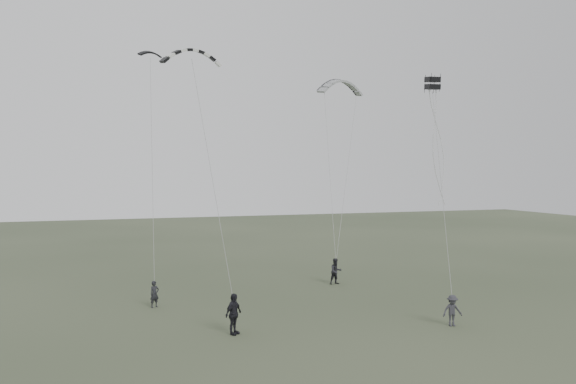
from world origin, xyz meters
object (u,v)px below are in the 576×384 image
object	(u,v)px
kite_pale_large	(341,81)
flyer_right	(336,271)
kite_box	(432,83)
flyer_left	(155,294)
flyer_far	(452,311)
kite_striped	(192,50)
kite_dark_small	(150,52)
flyer_center	(234,314)

from	to	relation	value
kite_pale_large	flyer_right	bearing A→B (deg)	-128.51
flyer_right	kite_box	xyz separation A→B (m)	(3.88, -5.63, 12.21)
flyer_left	flyer_far	distance (m)	16.30
flyer_far	flyer_right	bearing A→B (deg)	104.67
flyer_right	kite_pale_large	size ratio (longest dim) A/B	0.45
flyer_left	kite_striped	distance (m)	13.75
flyer_far	kite_striped	xyz separation A→B (m)	(-12.02, 5.78, 13.29)
flyer_right	flyer_far	distance (m)	11.62
kite_dark_small	kite_pale_large	world-z (taller)	kite_dark_small
flyer_center	kite_dark_small	distance (m)	19.85
flyer_far	kite_pale_large	size ratio (longest dim) A/B	0.40
flyer_left	kite_dark_small	size ratio (longest dim) A/B	0.98
kite_pale_large	kite_box	world-z (taller)	kite_pale_large
kite_striped	kite_dark_small	bearing A→B (deg)	95.59
flyer_left	flyer_center	size ratio (longest dim) A/B	0.77
flyer_right	kite_box	bearing A→B (deg)	-59.76
flyer_right	kite_striped	xyz separation A→B (m)	(-10.73, -5.76, 13.18)
kite_dark_small	kite_striped	world-z (taller)	kite_dark_small
flyer_left	flyer_far	world-z (taller)	flyer_far
flyer_right	kite_striped	bearing A→B (deg)	-156.04
flyer_center	flyer_far	bearing A→B (deg)	-52.11
flyer_left	flyer_right	distance (m)	12.75
flyer_far	kite_dark_small	world-z (taller)	kite_dark_small
flyer_right	kite_dark_small	bearing A→B (deg)	159.22
kite_box	flyer_left	bearing A→B (deg)	177.89
kite_box	kite_pale_large	bearing A→B (deg)	103.16
flyer_center	flyer_right	bearing A→B (deg)	4.10
flyer_left	flyer_right	world-z (taller)	flyer_right
kite_box	flyer_far	bearing A→B (deg)	-105.75
flyer_center	kite_box	bearing A→B (deg)	-25.01
flyer_right	flyer_center	bearing A→B (deg)	-139.11
flyer_right	kite_box	size ratio (longest dim) A/B	2.35
flyer_left	kite_box	world-z (taller)	kite_box
kite_striped	flyer_left	bearing A→B (deg)	117.57
flyer_right	flyer_far	size ratio (longest dim) A/B	1.14
kite_dark_small	flyer_center	bearing A→B (deg)	-96.41
kite_striped	flyer_far	bearing A→B (deg)	-28.03
flyer_center	kite_striped	size ratio (longest dim) A/B	0.62
kite_dark_small	kite_striped	xyz separation A→B (m)	(1.30, -9.32, -1.66)
flyer_left	kite_box	size ratio (longest dim) A/B	1.99
flyer_left	flyer_right	xyz separation A→B (m)	(12.44, 2.78, 0.13)
kite_dark_small	flyer_far	bearing A→B (deg)	-66.39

